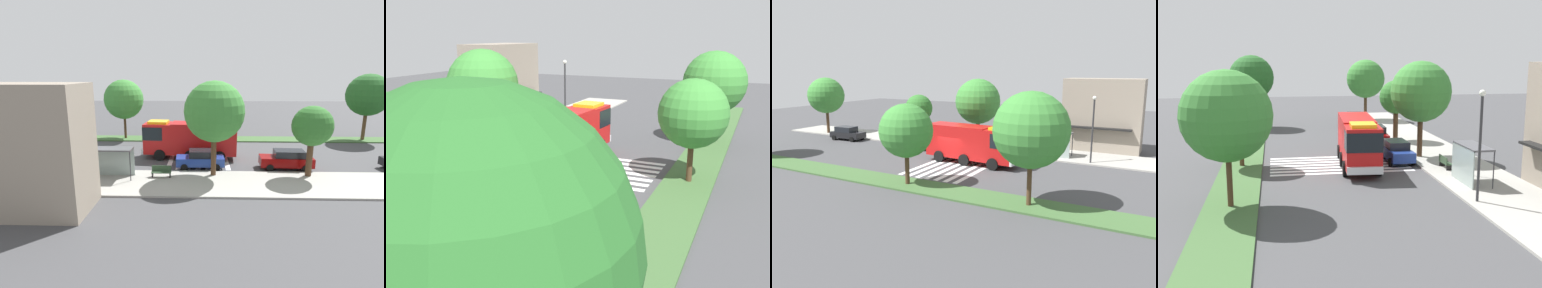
% 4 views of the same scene
% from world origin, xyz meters
% --- Properties ---
extents(ground_plane, '(120.00, 120.00, 0.00)m').
position_xyz_m(ground_plane, '(0.00, 0.00, 0.00)').
color(ground_plane, '#424244').
extents(sidewalk, '(60.00, 5.59, 0.14)m').
position_xyz_m(sidewalk, '(0.00, 8.61, 0.07)').
color(sidewalk, '#9E9B93').
rests_on(sidewalk, ground_plane).
extents(median_strip, '(60.00, 3.00, 0.14)m').
position_xyz_m(median_strip, '(0.00, -7.31, 0.07)').
color(median_strip, '#3D6033').
rests_on(median_strip, ground_plane).
extents(crosswalk, '(5.85, 10.46, 0.01)m').
position_xyz_m(crosswalk, '(1.06, 0.00, 0.01)').
color(crosswalk, silver).
rests_on(crosswalk, ground_plane).
extents(fire_truck, '(9.49, 3.21, 3.75)m').
position_xyz_m(fire_truck, '(2.20, 1.30, 2.08)').
color(fire_truck, '#B71414').
rests_on(fire_truck, ground_plane).
extents(parked_car_mid, '(4.69, 2.19, 1.73)m').
position_xyz_m(parked_car_mid, '(-6.85, 4.61, 0.89)').
color(parked_car_mid, '#720505').
rests_on(parked_car_mid, ground_plane).
extents(parked_car_east, '(4.32, 2.13, 1.68)m').
position_xyz_m(parked_car_east, '(0.83, 4.61, 0.86)').
color(parked_car_east, navy).
rests_on(parked_car_east, ground_plane).
extents(bus_stop_shelter, '(3.50, 1.40, 2.46)m').
position_xyz_m(bus_stop_shelter, '(8.03, 7.44, 1.89)').
color(bus_stop_shelter, '#4C4C51').
rests_on(bus_stop_shelter, sidewalk).
extents(bench_near_shelter, '(1.60, 0.50, 0.90)m').
position_xyz_m(bench_near_shelter, '(4.03, 7.42, 0.59)').
color(bench_near_shelter, '#2D472D').
rests_on(bench_near_shelter, sidewalk).
extents(street_lamp, '(0.36, 0.36, 6.30)m').
position_xyz_m(street_lamp, '(11.96, 6.41, 3.85)').
color(street_lamp, '#2D2D30').
rests_on(street_lamp, sidewalk).
extents(storefront_building, '(8.06, 4.83, 7.86)m').
position_xyz_m(storefront_building, '(11.74, 13.41, 3.93)').
color(storefront_building, gray).
rests_on(storefront_building, ground_plane).
extents(sidewalk_tree_west, '(3.22, 3.22, 5.78)m').
position_xyz_m(sidewalk_tree_west, '(-8.04, 6.81, 4.25)').
color(sidewalk_tree_west, '#47301E').
rests_on(sidewalk_tree_west, sidewalk).
extents(sidewalk_tree_center, '(4.88, 4.88, 7.72)m').
position_xyz_m(sidewalk_tree_center, '(-0.23, 6.81, 5.40)').
color(sidewalk_tree_center, '#47301E').
rests_on(sidewalk_tree_center, sidewalk).
extents(median_tree_far_west, '(5.13, 5.13, 8.16)m').
position_xyz_m(median_tree_far_west, '(-19.66, -7.31, 5.72)').
color(median_tree_far_west, '#513823').
rests_on(median_tree_far_west, median_strip).
extents(median_tree_west, '(4.12, 4.12, 6.23)m').
position_xyz_m(median_tree_west, '(0.78, -7.31, 4.29)').
color(median_tree_west, '#47301E').
rests_on(median_tree_west, median_strip).
extents(median_tree_center, '(4.94, 4.94, 7.44)m').
position_xyz_m(median_tree_center, '(10.60, -7.31, 5.10)').
color(median_tree_center, '#47301E').
rests_on(median_tree_center, median_strip).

